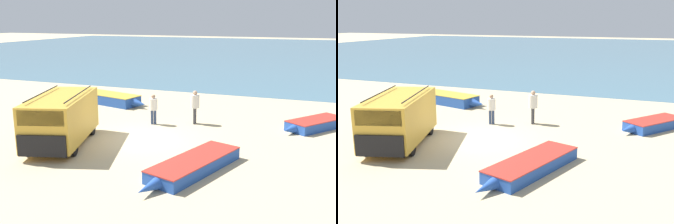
{
  "view_description": "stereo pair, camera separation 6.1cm",
  "coord_description": "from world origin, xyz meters",
  "views": [
    {
      "loc": [
        7.7,
        -15.79,
        5.54
      ],
      "look_at": [
        0.83,
        1.71,
        1.0
      ],
      "focal_mm": 42.0,
      "sensor_mm": 36.0,
      "label": 1
    },
    {
      "loc": [
        7.75,
        -15.77,
        5.54
      ],
      "look_at": [
        0.83,
        1.71,
        1.0
      ],
      "focal_mm": 42.0,
      "sensor_mm": 36.0,
      "label": 2
    }
  ],
  "objects": [
    {
      "name": "parked_van",
      "position": [
        -2.83,
        -1.87,
        1.21
      ],
      "size": [
        3.46,
        5.29,
        2.33
      ],
      "rotation": [
        0.0,
        0.0,
        5.02
      ],
      "color": "gold",
      "rests_on": "ground_plane"
    },
    {
      "name": "fishing_rowboat_0",
      "position": [
        3.58,
        -2.84,
        0.25
      ],
      "size": [
        2.62,
        5.3,
        0.49
      ],
      "rotation": [
        0.0,
        0.0,
        4.41
      ],
      "color": "#234CA3",
      "rests_on": "ground_plane"
    },
    {
      "name": "sea_water",
      "position": [
        0.0,
        52.0,
        0.0
      ],
      "size": [
        120.0,
        80.0,
        0.01
      ],
      "primitive_type": "cube",
      "color": "#477084",
      "rests_on": "ground_plane"
    },
    {
      "name": "fishing_rowboat_2",
      "position": [
        -4.98,
        6.36,
        0.33
      ],
      "size": [
        5.19,
        2.51,
        0.66
      ],
      "rotation": [
        0.0,
        0.0,
        6.04
      ],
      "color": "#234CA3",
      "rests_on": "ground_plane"
    },
    {
      "name": "fisherman_1",
      "position": [
        1.61,
        3.62,
        1.08
      ],
      "size": [
        0.47,
        0.47,
        1.8
      ],
      "rotation": [
        0.0,
        0.0,
        3.38
      ],
      "color": "#38383D",
      "rests_on": "ground_plane"
    },
    {
      "name": "fishing_rowboat_1",
      "position": [
        7.61,
        4.87,
        0.25
      ],
      "size": [
        3.1,
        3.75,
        0.51
      ],
      "rotation": [
        0.0,
        0.0,
        4.07
      ],
      "color": "#234CA3",
      "rests_on": "ground_plane"
    },
    {
      "name": "fisherman_0",
      "position": [
        -0.4,
        2.73,
        0.96
      ],
      "size": [
        0.42,
        0.42,
        1.6
      ],
      "rotation": [
        0.0,
        0.0,
        2.03
      ],
      "color": "navy",
      "rests_on": "ground_plane"
    },
    {
      "name": "ground_plane",
      "position": [
        0.0,
        0.0,
        0.0
      ],
      "size": [
        200.0,
        200.0,
        0.0
      ],
      "primitive_type": "plane",
      "color": "tan"
    }
  ]
}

